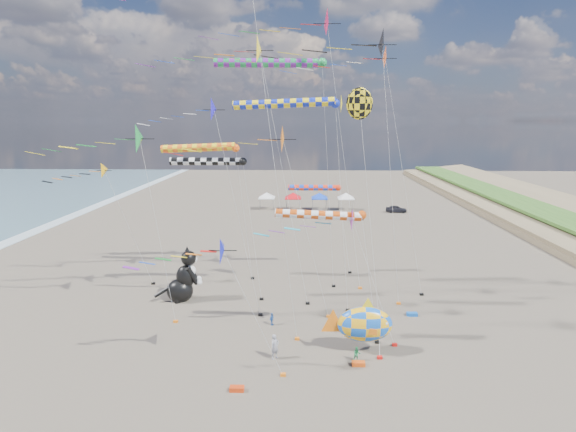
# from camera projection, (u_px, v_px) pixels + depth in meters

# --- Properties ---
(ground) EXTENTS (260.00, 260.00, 0.00)m
(ground) POSITION_uv_depth(u_px,v_px,m) (286.00, 403.00, 26.80)
(ground) COLOR brown
(ground) RESTS_ON ground
(delta_kite_0) EXTENTS (9.24, 2.00, 9.59)m
(delta_kite_0) POSITION_uv_depth(u_px,v_px,m) (221.00, 255.00, 28.11)
(delta_kite_0) COLOR #141CBA
(delta_kite_0) RESTS_ON ground
(delta_kite_1) EXTENTS (12.39, 2.36, 16.39)m
(delta_kite_1) POSITION_uv_depth(u_px,v_px,m) (276.00, 142.00, 35.62)
(delta_kite_1) COLOR orange
(delta_kite_1) RESTS_ON ground
(delta_kite_2) EXTENTS (14.52, 2.58, 23.71)m
(delta_kite_2) POSITION_uv_depth(u_px,v_px,m) (244.00, 51.00, 36.91)
(delta_kite_2) COLOR yellow
(delta_kite_2) RESTS_ON ground
(delta_kite_3) EXTENTS (14.52, 2.68, 26.33)m
(delta_kite_3) POSITION_uv_depth(u_px,v_px,m) (316.00, 28.00, 40.16)
(delta_kite_3) COLOR #CD1140
(delta_kite_3) RESTS_ON ground
(delta_kite_4) EXTENTS (11.54, 2.54, 16.54)m
(delta_kite_4) POSITION_uv_depth(u_px,v_px,m) (121.00, 141.00, 34.58)
(delta_kite_4) COLOR green
(delta_kite_4) RESTS_ON ground
(delta_kite_5) EXTENTS (9.23, 2.02, 18.50)m
(delta_kite_5) POSITION_uv_depth(u_px,v_px,m) (209.00, 113.00, 35.45)
(delta_kite_5) COLOR #231AD5
(delta_kite_5) RESTS_ON ground
(delta_kite_6) EXTENTS (8.97, 1.69, 12.72)m
(delta_kite_6) POSITION_uv_depth(u_px,v_px,m) (105.00, 174.00, 44.12)
(delta_kite_6) COLOR #FFB510
(delta_kite_6) RESTS_ON ground
(delta_kite_8) EXTENTS (15.01, 2.68, 24.24)m
(delta_kite_8) POSITION_uv_depth(u_px,v_px,m) (362.00, 45.00, 36.78)
(delta_kite_8) COLOR black
(delta_kite_8) RESTS_ON ground
(delta_kite_9) EXTENTS (12.04, 2.24, 23.18)m
(delta_kite_9) POSITION_uv_depth(u_px,v_px,m) (386.00, 60.00, 39.08)
(delta_kite_9) COLOR #E9521A
(delta_kite_9) RESTS_ON ground
(delta_kite_10) EXTENTS (8.92, 1.82, 10.61)m
(delta_kite_10) POSITION_uv_depth(u_px,v_px,m) (353.00, 225.00, 31.83)
(delta_kite_10) COLOR purple
(delta_kite_10) RESTS_ON ground
(windsock_0) EXTENTS (8.13, 0.71, 13.38)m
(windsock_0) POSITION_uv_depth(u_px,v_px,m) (211.00, 162.00, 39.79)
(windsock_0) COLOR black
(windsock_0) RESTS_ON ground
(windsock_1) EXTENTS (7.90, 0.67, 10.28)m
(windsock_1) POSITION_uv_depth(u_px,v_px,m) (323.00, 216.00, 32.17)
(windsock_1) COLOR #C2460D
(windsock_1) RESTS_ON ground
(windsock_2) EXTENTS (7.03, 0.65, 9.89)m
(windsock_2) POSITION_uv_depth(u_px,v_px,m) (316.00, 188.00, 47.93)
(windsock_2) COLOR red
(windsock_2) RESTS_ON ground
(windsock_3) EXTENTS (10.00, 0.76, 18.30)m
(windsock_3) POSITION_uv_depth(u_px,v_px,m) (289.00, 104.00, 36.30)
(windsock_3) COLOR #1227BB
(windsock_3) RESTS_ON ground
(windsock_4) EXTENTS (9.29, 0.85, 14.32)m
(windsock_4) POSITION_uv_depth(u_px,v_px,m) (202.00, 148.00, 45.23)
(windsock_4) COLOR orange
(windsock_4) RESTS_ON ground
(windsock_5) EXTENTS (11.63, 0.88, 22.21)m
(windsock_5) POSITION_uv_depth(u_px,v_px,m) (273.00, 64.00, 41.36)
(windsock_5) COLOR #1A9044
(windsock_5) RESTS_ON ground
(angelfish_kite) EXTENTS (3.74, 3.02, 19.28)m
(angelfish_kite) POSITION_uv_depth(u_px,v_px,m) (357.00, 105.00, 37.41)
(angelfish_kite) COLOR yellow
(angelfish_kite) RESTS_ON ground
(cat_inflatable) EXTENTS (4.14, 2.83, 5.09)m
(cat_inflatable) POSITION_uv_depth(u_px,v_px,m) (182.00, 274.00, 41.75)
(cat_inflatable) COLOR black
(cat_inflatable) RESTS_ON ground
(fish_inflatable) EXTENTS (5.29, 1.98, 4.20)m
(fish_inflatable) POSITION_uv_depth(u_px,v_px,m) (364.00, 324.00, 32.41)
(fish_inflatable) COLOR blue
(fish_inflatable) RESTS_ON ground
(person_adult) EXTENTS (0.78, 0.77, 1.81)m
(person_adult) POSITION_uv_depth(u_px,v_px,m) (275.00, 347.00, 31.70)
(person_adult) COLOR gray
(person_adult) RESTS_ON ground
(child_green) EXTENTS (0.54, 0.43, 1.06)m
(child_green) POSITION_uv_depth(u_px,v_px,m) (357.00, 354.00, 31.45)
(child_green) COLOR #278A4C
(child_green) RESTS_ON ground
(child_blue) EXTENTS (0.51, 0.67, 1.05)m
(child_blue) POSITION_uv_depth(u_px,v_px,m) (272.00, 319.00, 37.03)
(child_blue) COLOR #2F62B8
(child_blue) RESTS_ON ground
(kite_bag_0) EXTENTS (0.90, 0.44, 0.30)m
(kite_bag_0) POSITION_uv_depth(u_px,v_px,m) (358.00, 364.00, 30.91)
(kite_bag_0) COLOR #DD4E12
(kite_bag_0) RESTS_ON ground
(kite_bag_1) EXTENTS (0.90, 0.44, 0.30)m
(kite_bag_1) POSITION_uv_depth(u_px,v_px,m) (412.00, 314.00, 38.84)
(kite_bag_1) COLOR blue
(kite_bag_1) RESTS_ON ground
(kite_bag_2) EXTENTS (0.90, 0.44, 0.30)m
(kite_bag_2) POSITION_uv_depth(u_px,v_px,m) (237.00, 389.00, 28.02)
(kite_bag_2) COLOR red
(kite_bag_2) RESTS_ON ground
(tent_row) EXTENTS (19.20, 4.20, 3.80)m
(tent_row) POSITION_uv_depth(u_px,v_px,m) (306.00, 193.00, 84.76)
(tent_row) COLOR white
(tent_row) RESTS_ON ground
(parked_car) EXTENTS (3.93, 1.92, 1.29)m
(parked_car) POSITION_uv_depth(u_px,v_px,m) (396.00, 209.00, 82.77)
(parked_car) COLOR #26262D
(parked_car) RESTS_ON ground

